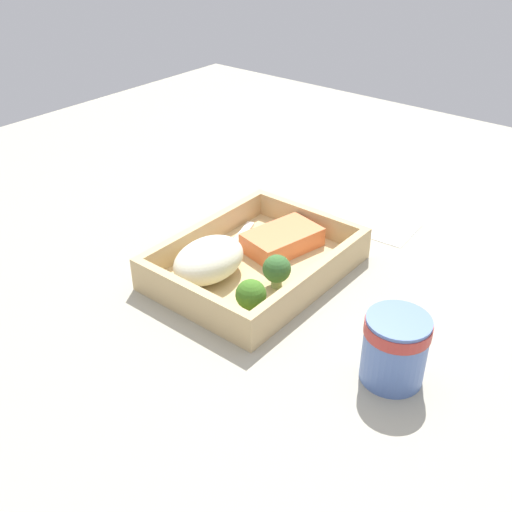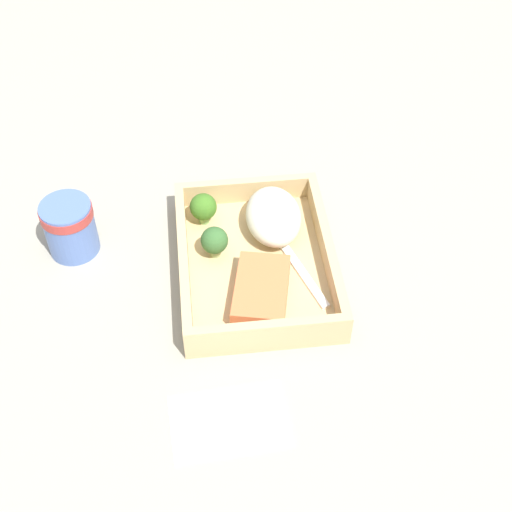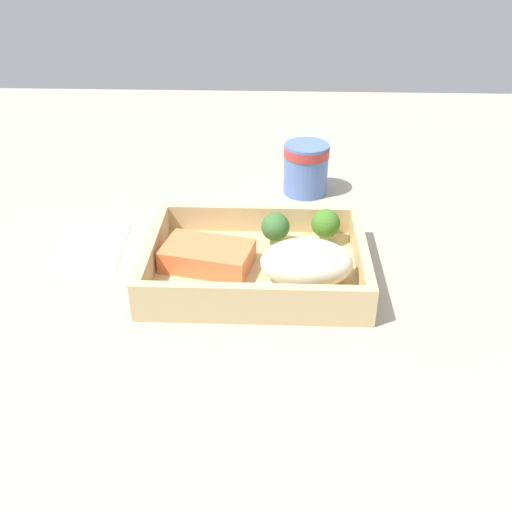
{
  "view_description": "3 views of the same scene",
  "coord_description": "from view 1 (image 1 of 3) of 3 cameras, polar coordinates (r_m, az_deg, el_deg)",
  "views": [
    {
      "loc": [
        53.2,
        43.0,
        45.32
      ],
      "look_at": [
        0.0,
        0.0,
        2.7
      ],
      "focal_mm": 42.0,
      "sensor_mm": 36.0,
      "label": 1
    },
    {
      "loc": [
        -62.44,
        7.16,
        71.11
      ],
      "look_at": [
        0.0,
        0.0,
        2.7
      ],
      "focal_mm": 50.0,
      "sensor_mm": 36.0,
      "label": 2
    },
    {
      "loc": [
        2.43,
        -61.81,
        40.31
      ],
      "look_at": [
        0.0,
        0.0,
        2.7
      ],
      "focal_mm": 42.0,
      "sensor_mm": 36.0,
      "label": 3
    }
  ],
  "objects": [
    {
      "name": "broccoli_floret_2",
      "position": [
        0.71,
        -0.49,
        -3.77
      ],
      "size": [
        3.74,
        3.74,
        4.66
      ],
      "color": "#77A156",
      "rests_on": "takeout_tray"
    },
    {
      "name": "receipt_slip",
      "position": [
        0.96,
        11.02,
        3.05
      ],
      "size": [
        9.34,
        13.65,
        0.24
      ],
      "primitive_type": "cube",
      "rotation": [
        0.0,
        0.0,
        0.06
      ],
      "color": "white",
      "rests_on": "ground_plane"
    },
    {
      "name": "paper_cup",
      "position": [
        0.65,
        13.12,
        -8.32
      ],
      "size": [
        6.96,
        6.96,
        7.88
      ],
      "color": "#5270B2",
      "rests_on": "ground_plane"
    },
    {
      "name": "takeout_tray",
      "position": [
        0.82,
        0.0,
        -1.25
      ],
      "size": [
        26.53,
        20.02,
        1.2
      ],
      "primitive_type": "cube",
      "color": "tan",
      "rests_on": "ground_plane"
    },
    {
      "name": "fork",
      "position": [
        0.84,
        -2.63,
        0.37
      ],
      "size": [
        15.48,
        6.69,
        0.44
      ],
      "color": "white",
      "rests_on": "takeout_tray"
    },
    {
      "name": "salmon_fillet",
      "position": [
        0.85,
        2.69,
        1.5
      ],
      "size": [
        11.75,
        8.68,
        2.75
      ],
      "primitive_type": "cube",
      "rotation": [
        0.0,
        0.0,
        -0.22
      ],
      "color": "#E67341",
      "rests_on": "takeout_tray"
    },
    {
      "name": "ground_plane",
      "position": [
        0.83,
        0.0,
        -2.18
      ],
      "size": [
        160.0,
        160.0,
        2.0
      ],
      "primitive_type": "cube",
      "color": "#9D9887"
    },
    {
      "name": "broccoli_floret_1",
      "position": [
        0.76,
        1.99,
        -1.29
      ],
      "size": [
        3.64,
        3.64,
        4.56
      ],
      "color": "#80965D",
      "rests_on": "takeout_tray"
    },
    {
      "name": "tray_rim",
      "position": [
        0.8,
        0.0,
        0.15
      ],
      "size": [
        26.53,
        20.02,
        3.51
      ],
      "color": "tan",
      "rests_on": "takeout_tray"
    },
    {
      "name": "mashed_potatoes",
      "position": [
        0.78,
        -4.51,
        -0.37
      ],
      "size": [
        10.72,
        7.52,
        5.18
      ],
      "primitive_type": "ellipsoid",
      "color": "beige",
      "rests_on": "takeout_tray"
    }
  ]
}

